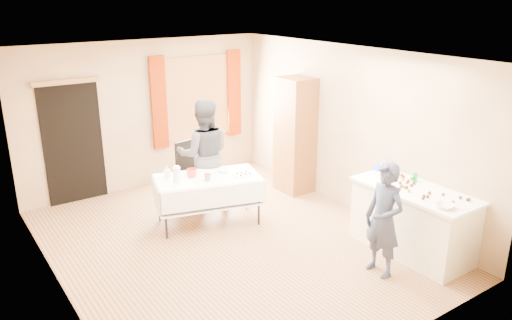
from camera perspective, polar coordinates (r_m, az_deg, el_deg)
floor at (r=7.15m, az=-3.03°, el=-9.41°), size 4.50×5.50×0.02m
ceiling at (r=6.36m, az=-3.44°, el=11.92°), size 4.50×5.50×0.02m
wall_back at (r=9.03m, az=-12.47°, el=5.07°), size 4.50×0.02×2.60m
wall_front at (r=4.68m, az=14.94°, el=-8.04°), size 4.50×0.02×2.60m
wall_left at (r=5.87m, az=-22.42°, el=-3.31°), size 0.02×5.50×2.60m
wall_right at (r=8.00m, az=10.73°, el=3.45°), size 0.02×5.50×2.60m
window_frame at (r=9.36m, az=-6.78°, el=7.11°), size 1.32×0.06×1.52m
window_pane at (r=9.35m, az=-6.73°, el=7.09°), size 1.20×0.02×1.40m
curtain_left at (r=8.99m, az=-11.04°, el=6.41°), size 0.28×0.06×1.65m
curtain_right at (r=9.70m, az=-2.54°, el=7.62°), size 0.28×0.06×1.65m
doorway at (r=8.69m, az=-20.17°, el=1.78°), size 0.95×0.04×2.00m
door_lintel at (r=8.44m, az=-20.88°, el=8.36°), size 1.05×0.06×0.08m
cabinet at (r=8.64m, az=4.48°, el=2.81°), size 0.50×0.60×2.00m
counter at (r=7.03m, az=17.45°, el=-6.62°), size 0.78×1.64×0.91m
party_table at (r=7.56m, az=-5.49°, el=-4.06°), size 1.71×1.19×0.75m
chair at (r=8.42m, az=-7.16°, el=-2.72°), size 0.50×0.50×1.03m
girl at (r=6.29m, az=14.41°, el=-6.65°), size 0.54×0.36×1.45m
woman at (r=8.00m, az=-5.97°, el=0.63°), size 1.41×1.37×1.78m
soda_can at (r=7.07m, az=17.72°, el=-1.96°), size 0.07×0.07×0.12m
mixing_bowl at (r=6.37m, az=20.80°, el=-4.94°), size 0.26×0.26×0.05m
foam_block at (r=7.14m, az=14.18°, el=-1.61°), size 0.15×0.11×0.08m
blue_basket at (r=7.43m, az=14.61°, el=-0.85°), size 0.33×0.26×0.08m
pitcher at (r=7.25m, az=-9.06°, el=-1.70°), size 0.15×0.15×0.22m
cup_red at (r=7.44m, az=-7.37°, el=-1.47°), size 0.28×0.28×0.12m
cup_rainbow at (r=7.27m, az=-5.56°, el=-1.99°), size 0.15×0.15×0.10m
small_bowl at (r=7.60m, az=-3.78°, el=-1.22°), size 0.20×0.20×0.05m
pastry_tray at (r=7.46m, az=-1.43°, el=-1.69°), size 0.29×0.21×0.02m
bottle at (r=7.46m, az=-10.13°, el=-1.33°), size 0.16×0.16×0.18m
cake_balls at (r=6.82m, az=18.07°, el=-3.12°), size 0.52×1.08×0.04m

